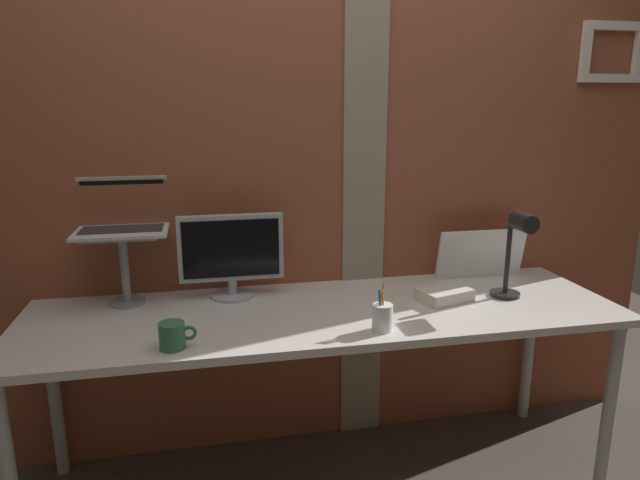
{
  "coord_description": "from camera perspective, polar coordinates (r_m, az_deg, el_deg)",
  "views": [
    {
      "loc": [
        -0.43,
        -1.97,
        1.52
      ],
      "look_at": [
        -0.0,
        0.1,
        1.0
      ],
      "focal_mm": 31.3,
      "sensor_mm": 36.0,
      "label": 1
    }
  ],
  "objects": [
    {
      "name": "paper_clutter_stack",
      "position": [
        2.3,
        12.58,
        -5.47
      ],
      "size": [
        0.23,
        0.19,
        0.05
      ],
      "primitive_type": "cube",
      "rotation": [
        0.0,
        0.0,
        0.3
      ],
      "color": "silver",
      "rests_on": "desk"
    },
    {
      "name": "laptop_stand",
      "position": [
        2.29,
        -19.43,
        -1.68
      ],
      "size": [
        0.28,
        0.22,
        0.28
      ],
      "color": "gray",
      "rests_on": "desk"
    },
    {
      "name": "desk_lamp",
      "position": [
        2.32,
        19.43,
        -0.59
      ],
      "size": [
        0.12,
        0.2,
        0.36
      ],
      "color": "black",
      "rests_on": "desk"
    },
    {
      "name": "laptop",
      "position": [
        2.32,
        -19.52,
        2.26
      ],
      "size": [
        0.35,
        0.29,
        0.21
      ],
      "color": "silver",
      "rests_on": "laptop_stand"
    },
    {
      "name": "ground_plane",
      "position": [
        2.53,
        0.56,
        -23.3
      ],
      "size": [
        6.0,
        6.0,
        0.0
      ],
      "primitive_type": "plane",
      "color": "#4C4238"
    },
    {
      "name": "whiteboard_panel",
      "position": [
        2.6,
        16.14,
        -1.39
      ],
      "size": [
        0.41,
        0.06,
        0.23
      ],
      "primitive_type": "cube",
      "rotation": [
        0.2,
        0.0,
        0.0
      ],
      "color": "white",
      "rests_on": "desk"
    },
    {
      "name": "monitor",
      "position": [
        2.26,
        -9.07,
        -1.24
      ],
      "size": [
        0.42,
        0.18,
        0.34
      ],
      "color": "#ADB2B7",
      "rests_on": "desk"
    },
    {
      "name": "brick_wall_back",
      "position": [
        2.43,
        -1.34,
        6.85
      ],
      "size": [
        3.33,
        0.16,
        2.46
      ],
      "color": "brown",
      "rests_on": "ground_plane"
    },
    {
      "name": "desk",
      "position": [
        2.18,
        0.54,
        -8.71
      ],
      "size": [
        2.28,
        0.68,
        0.75
      ],
      "color": "silver",
      "rests_on": "ground_plane"
    },
    {
      "name": "coffee_mug",
      "position": [
        1.88,
        -14.83,
        -9.42
      ],
      "size": [
        0.12,
        0.08,
        0.09
      ],
      "color": "#33724C",
      "rests_on": "desk"
    },
    {
      "name": "pen_cup",
      "position": [
        1.96,
        6.39,
        -7.83
      ],
      "size": [
        0.07,
        0.07,
        0.17
      ],
      "color": "white",
      "rests_on": "desk"
    }
  ]
}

